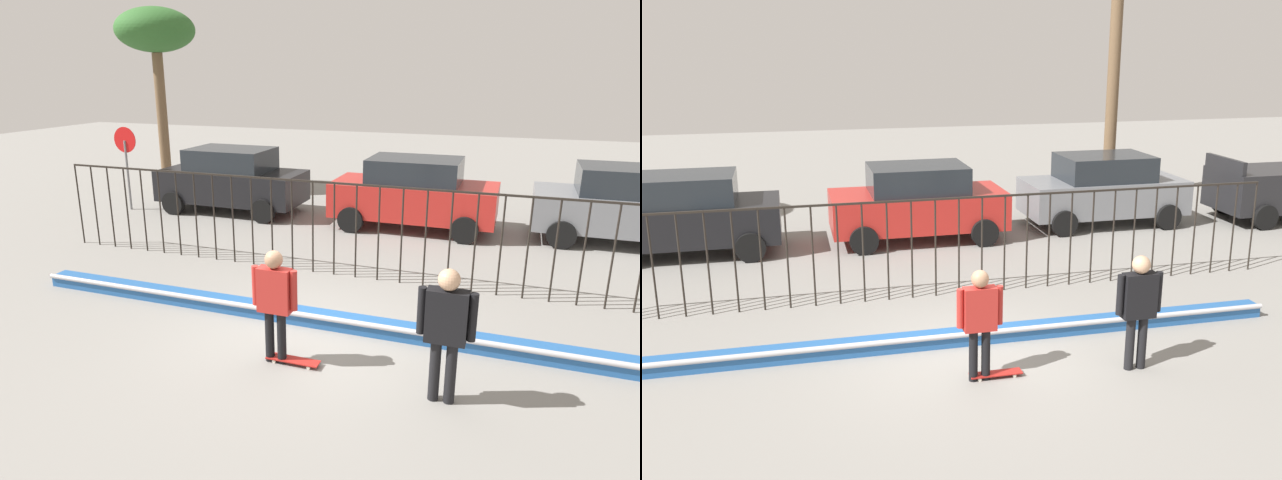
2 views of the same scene
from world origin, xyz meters
The scene contains 11 objects.
ground_plane centered at (0.00, 0.00, 0.00)m, with size 60.00×60.00×0.00m, color gray.
bowl_coping_ledge centered at (0.00, 0.52, 0.12)m, with size 11.00×0.40×0.27m.
perimeter_fence centered at (0.00, 2.89, 1.20)m, with size 14.04×0.04×1.97m.
skateboarder centered at (-0.12, -0.83, 1.03)m, with size 0.69×0.26×1.71m.
skateboard centered at (0.14, -0.81, 0.06)m, with size 0.80×0.20×0.07m.
camera_operator centered at (2.31, -1.02, 1.09)m, with size 0.73×0.27×1.81m.
parked_car_black centered at (-5.08, 7.02, 0.97)m, with size 4.30×2.12×1.90m.
parked_car_red centered at (0.40, 6.98, 0.97)m, with size 4.30×2.12×1.90m.
parked_car_gray centered at (5.55, 7.37, 0.97)m, with size 4.30×2.12×1.90m.
stop_sign centered at (-8.13, 6.14, 1.62)m, with size 0.76×0.07×2.50m.
palm_tree_short centered at (-8.96, 9.24, 5.23)m, with size 2.65×2.65×6.13m.
Camera 1 is at (2.96, -7.42, 4.10)m, focal length 30.98 mm.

